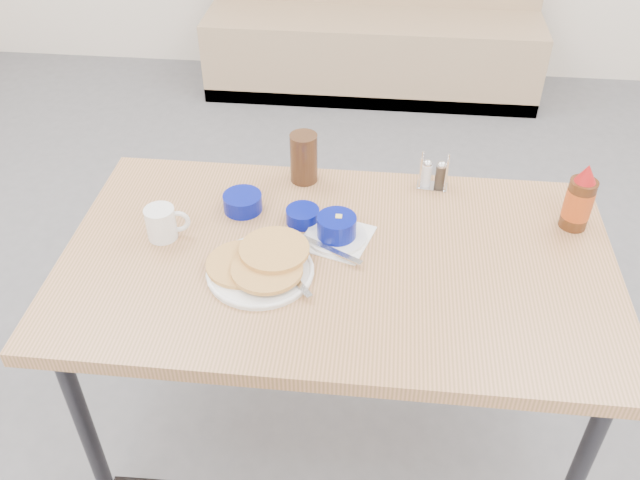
# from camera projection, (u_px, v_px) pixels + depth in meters

# --- Properties ---
(booth_bench) EXTENTS (1.90, 0.56, 1.22)m
(booth_bench) POSITION_uv_depth(u_px,v_px,m) (373.00, 28.00, 3.92)
(booth_bench) COLOR tan
(booth_bench) RESTS_ON ground
(dining_table) EXTENTS (1.40, 0.80, 0.76)m
(dining_table) POSITION_uv_depth(u_px,v_px,m) (337.00, 275.00, 1.75)
(dining_table) COLOR tan
(dining_table) RESTS_ON ground
(pancake_plate) EXTENTS (0.28, 0.26, 0.05)m
(pancake_plate) POSITION_uv_depth(u_px,v_px,m) (261.00, 266.00, 1.66)
(pancake_plate) COLOR white
(pancake_plate) RESTS_ON dining_table
(coffee_mug) EXTENTS (0.11, 0.08, 0.09)m
(coffee_mug) POSITION_uv_depth(u_px,v_px,m) (162.00, 223.00, 1.75)
(coffee_mug) COLOR white
(coffee_mug) RESTS_ON dining_table
(grits_setting) EXTENTS (0.21, 0.22, 0.07)m
(grits_setting) POSITION_uv_depth(u_px,v_px,m) (337.00, 230.00, 1.75)
(grits_setting) COLOR white
(grits_setting) RESTS_ON dining_table
(creamer_bowl) EXTENTS (0.11, 0.11, 0.05)m
(creamer_bowl) POSITION_uv_depth(u_px,v_px,m) (243.00, 202.00, 1.85)
(creamer_bowl) COLOR #050F7E
(creamer_bowl) RESTS_ON dining_table
(butter_bowl) EXTENTS (0.09, 0.09, 0.04)m
(butter_bowl) POSITION_uv_depth(u_px,v_px,m) (303.00, 216.00, 1.81)
(butter_bowl) COLOR #050F7E
(butter_bowl) RESTS_ON dining_table
(amber_tumbler) EXTENTS (0.10, 0.10, 0.15)m
(amber_tumbler) POSITION_uv_depth(u_px,v_px,m) (304.00, 158.00, 1.93)
(amber_tumbler) COLOR #3C2313
(amber_tumbler) RESTS_ON dining_table
(condiment_caddy) EXTENTS (0.09, 0.06, 0.10)m
(condiment_caddy) POSITION_uv_depth(u_px,v_px,m) (433.00, 176.00, 1.93)
(condiment_caddy) COLOR silver
(condiment_caddy) RESTS_ON dining_table
(syrup_bottle) EXTENTS (0.07, 0.07, 0.19)m
(syrup_bottle) POSITION_uv_depth(u_px,v_px,m) (579.00, 200.00, 1.76)
(syrup_bottle) COLOR #47230F
(syrup_bottle) RESTS_ON dining_table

